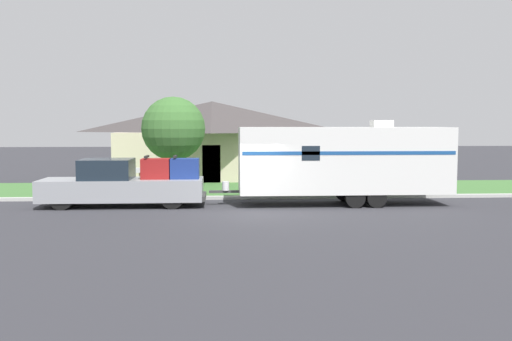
{
  "coord_description": "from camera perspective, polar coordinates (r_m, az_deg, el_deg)",
  "views": [
    {
      "loc": [
        -1.03,
        -20.82,
        3.29
      ],
      "look_at": [
        0.34,
        1.9,
        1.4
      ],
      "focal_mm": 40.0,
      "sensor_mm": 36.0,
      "label": 1
    }
  ],
  "objects": [
    {
      "name": "curb_strip",
      "position": [
        24.8,
        -1.05,
        -2.71
      ],
      "size": [
        80.0,
        0.3,
        0.14
      ],
      "color": "#ADADA8",
      "rests_on": "ground_plane"
    },
    {
      "name": "tree_in_yard",
      "position": [
        26.94,
        -8.27,
        4.15
      ],
      "size": [
        2.98,
        2.98,
        4.53
      ],
      "color": "brown",
      "rests_on": "ground_plane"
    },
    {
      "name": "lawn_strip",
      "position": [
        28.43,
        -1.36,
        -1.87
      ],
      "size": [
        80.0,
        7.0,
        0.03
      ],
      "color": "#3D6B33",
      "rests_on": "ground_plane"
    },
    {
      "name": "ground_plane",
      "position": [
        21.1,
        -0.63,
        -4.22
      ],
      "size": [
        120.0,
        120.0,
        0.0
      ],
      "primitive_type": "plane",
      "color": "#2D2D33"
    },
    {
      "name": "travel_trailer",
      "position": [
        23.29,
        8.8,
        1.04
      ],
      "size": [
        9.68,
        2.26,
        3.41
      ],
      "color": "black",
      "rests_on": "ground_plane"
    },
    {
      "name": "mailbox",
      "position": [
        25.85,
        -11.52,
        -0.41
      ],
      "size": [
        0.48,
        0.2,
        1.31
      ],
      "color": "brown",
      "rests_on": "ground_plane"
    },
    {
      "name": "pickup_truck",
      "position": [
        23.16,
        -13.02,
        -1.34
      ],
      "size": [
        6.47,
        1.99,
        2.01
      ],
      "color": "black",
      "rests_on": "ground_plane"
    },
    {
      "name": "house_across_street",
      "position": [
        35.15,
        -4.39,
        3.28
      ],
      "size": [
        11.71,
        8.33,
        4.63
      ],
      "color": "beige",
      "rests_on": "ground_plane"
    }
  ]
}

